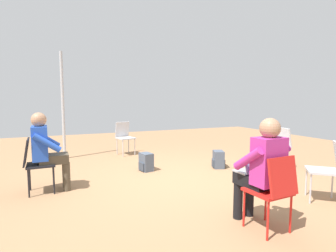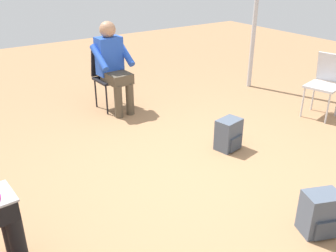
{
  "view_description": "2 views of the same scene",
  "coord_description": "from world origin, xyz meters",
  "px_view_note": "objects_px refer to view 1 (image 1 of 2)",
  "views": [
    {
      "loc": [
        1.89,
        4.24,
        1.43
      ],
      "look_at": [
        -0.05,
        -0.28,
        0.93
      ],
      "focal_mm": 28.0,
      "sensor_mm": 36.0,
      "label": 1
    },
    {
      "loc": [
        -2.52,
        2.04,
        2.04
      ],
      "look_at": [
        0.02,
        0.31,
        0.63
      ],
      "focal_mm": 40.0,
      "sensor_mm": 36.0,
      "label": 2
    }
  ],
  "objects_px": {
    "chair_northwest": "(329,167)",
    "person_with_laptop": "(262,166)",
    "chair_south": "(124,136)",
    "chair_north": "(273,188)",
    "backpack_by_empty_chair": "(218,160)",
    "chair_west": "(279,145)",
    "person_in_blue": "(47,148)",
    "backpack_near_laptop_user": "(146,163)",
    "chair_east": "(35,161)"
  },
  "relations": [
    {
      "from": "chair_northwest",
      "to": "person_with_laptop",
      "type": "relative_size",
      "value": 0.69
    },
    {
      "from": "chair_south",
      "to": "chair_north",
      "type": "relative_size",
      "value": 1.0
    },
    {
      "from": "chair_northwest",
      "to": "chair_north",
      "type": "height_order",
      "value": "same"
    },
    {
      "from": "chair_north",
      "to": "backpack_by_empty_chair",
      "type": "xyz_separation_m",
      "value": [
        -1.01,
        -2.51,
        -0.34
      ]
    },
    {
      "from": "chair_south",
      "to": "chair_west",
      "type": "relative_size",
      "value": 1.0
    },
    {
      "from": "person_in_blue",
      "to": "chair_north",
      "type": "bearing_deg",
      "value": 41.81
    },
    {
      "from": "chair_west",
      "to": "person_in_blue",
      "type": "height_order",
      "value": "person_in_blue"
    },
    {
      "from": "backpack_near_laptop_user",
      "to": "backpack_by_empty_chair",
      "type": "bearing_deg",
      "value": 165.52
    },
    {
      "from": "chair_north",
      "to": "person_in_blue",
      "type": "bearing_deg",
      "value": 129.83
    },
    {
      "from": "chair_west",
      "to": "person_in_blue",
      "type": "xyz_separation_m",
      "value": [
        4.39,
        -0.38,
        0.2
      ]
    },
    {
      "from": "chair_north",
      "to": "person_in_blue",
      "type": "distance_m",
      "value": 3.26
    },
    {
      "from": "chair_west",
      "to": "chair_east",
      "type": "bearing_deg",
      "value": 93.1
    },
    {
      "from": "chair_east",
      "to": "backpack_near_laptop_user",
      "type": "distance_m",
      "value": 2.05
    },
    {
      "from": "chair_west",
      "to": "person_with_laptop",
      "type": "bearing_deg",
      "value": 137.83
    },
    {
      "from": "chair_south",
      "to": "backpack_near_laptop_user",
      "type": "distance_m",
      "value": 1.78
    },
    {
      "from": "person_in_blue",
      "to": "backpack_by_empty_chair",
      "type": "distance_m",
      "value": 3.3
    },
    {
      "from": "chair_northwest",
      "to": "chair_north",
      "type": "distance_m",
      "value": 1.42
    },
    {
      "from": "chair_north",
      "to": "person_with_laptop",
      "type": "height_order",
      "value": "person_with_laptop"
    },
    {
      "from": "chair_east",
      "to": "person_in_blue",
      "type": "distance_m",
      "value": 0.26
    },
    {
      "from": "chair_east",
      "to": "backpack_near_laptop_user",
      "type": "height_order",
      "value": "chair_east"
    },
    {
      "from": "chair_north",
      "to": "backpack_by_empty_chair",
      "type": "height_order",
      "value": "chair_north"
    },
    {
      "from": "chair_north",
      "to": "chair_northwest",
      "type": "bearing_deg",
      "value": 10.69
    },
    {
      "from": "backpack_by_empty_chair",
      "to": "person_in_blue",
      "type": "bearing_deg",
      "value": 2.62
    },
    {
      "from": "chair_northwest",
      "to": "person_in_blue",
      "type": "height_order",
      "value": "person_in_blue"
    },
    {
      "from": "chair_west",
      "to": "chair_northwest",
      "type": "distance_m",
      "value": 1.79
    },
    {
      "from": "chair_west",
      "to": "chair_east",
      "type": "relative_size",
      "value": 1.0
    },
    {
      "from": "chair_east",
      "to": "chair_south",
      "type": "bearing_deg",
      "value": 137.84
    },
    {
      "from": "chair_south",
      "to": "backpack_near_laptop_user",
      "type": "height_order",
      "value": "chair_south"
    },
    {
      "from": "chair_northwest",
      "to": "chair_east",
      "type": "relative_size",
      "value": 1.0
    },
    {
      "from": "chair_west",
      "to": "person_with_laptop",
      "type": "height_order",
      "value": "person_with_laptop"
    },
    {
      "from": "chair_south",
      "to": "chair_north",
      "type": "xyz_separation_m",
      "value": [
        -0.47,
        4.63,
        0.0
      ]
    },
    {
      "from": "chair_south",
      "to": "person_in_blue",
      "type": "bearing_deg",
      "value": 39.03
    },
    {
      "from": "chair_south",
      "to": "chair_northwest",
      "type": "relative_size",
      "value": 1.0
    },
    {
      "from": "chair_west",
      "to": "chair_northwest",
      "type": "height_order",
      "value": "same"
    },
    {
      "from": "chair_west",
      "to": "chair_north",
      "type": "xyz_separation_m",
      "value": [
        2.14,
        1.98,
        0.0
      ]
    },
    {
      "from": "chair_west",
      "to": "backpack_near_laptop_user",
      "type": "distance_m",
      "value": 2.77
    },
    {
      "from": "chair_east",
      "to": "chair_northwest",
      "type": "bearing_deg",
      "value": 60.45
    },
    {
      "from": "chair_north",
      "to": "person_in_blue",
      "type": "xyz_separation_m",
      "value": [
        2.24,
        -2.36,
        0.2
      ]
    },
    {
      "from": "person_with_laptop",
      "to": "backpack_near_laptop_user",
      "type": "height_order",
      "value": "person_with_laptop"
    },
    {
      "from": "person_with_laptop",
      "to": "backpack_near_laptop_user",
      "type": "xyz_separation_m",
      "value": [
        0.45,
        -2.72,
        -0.53
      ]
    },
    {
      "from": "chair_east",
      "to": "chair_west",
      "type": "bearing_deg",
      "value": 83.56
    },
    {
      "from": "chair_south",
      "to": "chair_northwest",
      "type": "height_order",
      "value": "same"
    },
    {
      "from": "chair_north",
      "to": "backpack_by_empty_chair",
      "type": "bearing_deg",
      "value": 64.23
    },
    {
      "from": "chair_north",
      "to": "chair_west",
      "type": "bearing_deg",
      "value": 39.0
    },
    {
      "from": "person_with_laptop",
      "to": "backpack_near_laptop_user",
      "type": "distance_m",
      "value": 2.8
    },
    {
      "from": "chair_south",
      "to": "person_with_laptop",
      "type": "bearing_deg",
      "value": 82.81
    },
    {
      "from": "backpack_near_laptop_user",
      "to": "chair_north",
      "type": "bearing_deg",
      "value": 99.01
    },
    {
      "from": "chair_south",
      "to": "person_with_laptop",
      "type": "height_order",
      "value": "person_with_laptop"
    },
    {
      "from": "chair_east",
      "to": "person_with_laptop",
      "type": "relative_size",
      "value": 0.69
    },
    {
      "from": "chair_south",
      "to": "person_with_laptop",
      "type": "xyz_separation_m",
      "value": [
        -0.46,
        4.47,
        0.2
      ]
    }
  ]
}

